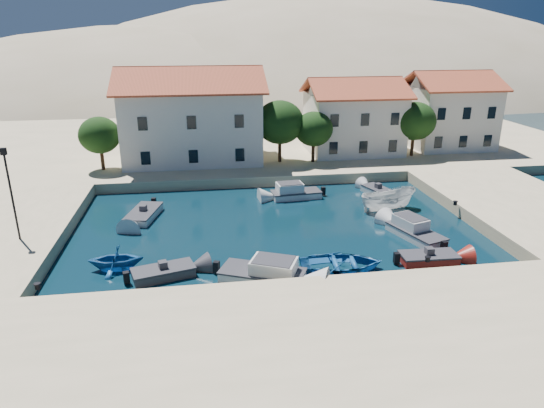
{
  "coord_description": "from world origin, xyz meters",
  "views": [
    {
      "loc": [
        -5.18,
        -23.89,
        14.14
      ],
      "look_at": [
        -0.19,
        9.62,
        2.0
      ],
      "focal_mm": 32.0,
      "sensor_mm": 36.0,
      "label": 1
    }
  ],
  "objects": [
    {
      "name": "quay_north",
      "position": [
        2.0,
        38.0,
        0.5
      ],
      "size": [
        80.0,
        36.0,
        1.0
      ],
      "primitive_type": "cube",
      "color": "tan",
      "rests_on": "ground"
    },
    {
      "name": "lamppost",
      "position": [
        -17.5,
        8.0,
        4.75
      ],
      "size": [
        0.35,
        0.25,
        6.22
      ],
      "color": "black",
      "rests_on": "quay_west"
    },
    {
      "name": "trees",
      "position": [
        4.51,
        25.46,
        4.84
      ],
      "size": [
        37.3,
        5.3,
        6.45
      ],
      "color": "#382314",
      "rests_on": "quay_north"
    },
    {
      "name": "hills",
      "position": [
        20.64,
        123.62,
        -23.4
      ],
      "size": [
        254.0,
        176.0,
        99.0
      ],
      "color": "tan",
      "rests_on": "ground"
    },
    {
      "name": "bollards",
      "position": [
        2.8,
        3.87,
        1.15
      ],
      "size": [
        29.36,
        9.56,
        0.3
      ],
      "color": "black",
      "rests_on": "ground"
    },
    {
      "name": "cabin_cruiser_north",
      "position": [
        3.02,
        16.5,
        0.48
      ],
      "size": [
        4.53,
        2.25,
        1.6
      ],
      "rotation": [
        0.0,
        0.0,
        3.23
      ],
      "color": "silver",
      "rests_on": "ground"
    },
    {
      "name": "quay_west",
      "position": [
        -19.0,
        10.0,
        0.5
      ],
      "size": [
        8.0,
        20.0,
        1.0
      ],
      "primitive_type": "cube",
      "color": "tan",
      "rests_on": "ground"
    },
    {
      "name": "rowboat_west",
      "position": [
        -10.82,
        4.56,
        0.0
      ],
      "size": [
        3.4,
        2.95,
        1.77
      ],
      "primitive_type": "imported",
      "rotation": [
        0.0,
        0.0,
        -1.59
      ],
      "color": "#1B5696",
      "rests_on": "ground"
    },
    {
      "name": "cabin_cruiser_south",
      "position": [
        -1.92,
        1.85,
        0.48
      ],
      "size": [
        5.49,
        4.04,
        1.6
      ],
      "rotation": [
        0.0,
        0.0,
        -0.42
      ],
      "color": "silver",
      "rests_on": "ground"
    },
    {
      "name": "motorboat_white_ne",
      "position": [
        10.61,
        16.32,
        0.3
      ],
      "size": [
        2.48,
        3.6,
        1.25
      ],
      "rotation": [
        0.0,
        0.0,
        1.88
      ],
      "color": "silver",
      "rests_on": "ground"
    },
    {
      "name": "motorboat_red_se",
      "position": [
        8.98,
        2.53,
        0.3
      ],
      "size": [
        3.72,
        1.76,
        1.25
      ],
      "rotation": [
        0.0,
        0.0,
        -0.03
      ],
      "color": "maroon",
      "rests_on": "ground"
    },
    {
      "name": "quay_south",
      "position": [
        0.0,
        -6.0,
        0.5
      ],
      "size": [
        52.0,
        12.0,
        1.0
      ],
      "primitive_type": "cube",
      "color": "tan",
      "rests_on": "ground"
    },
    {
      "name": "boat_east",
      "position": [
        10.0,
        12.33,
        0.0
      ],
      "size": [
        5.24,
        2.69,
        1.93
      ],
      "primitive_type": "imported",
      "rotation": [
        0.0,
        0.0,
        1.74
      ],
      "color": "silver",
      "rests_on": "ground"
    },
    {
      "name": "motorboat_white_west",
      "position": [
        -10.01,
        13.44,
        0.29
      ],
      "size": [
        2.9,
        4.67,
        1.25
      ],
      "rotation": [
        0.0,
        0.0,
        -1.81
      ],
      "color": "silver",
      "rests_on": "ground"
    },
    {
      "name": "building_right",
      "position": [
        24.0,
        30.0,
        5.47
      ],
      "size": [
        9.45,
        8.4,
        8.8
      ],
      "color": "white",
      "rests_on": "quay_north"
    },
    {
      "name": "building_mid",
      "position": [
        12.0,
        29.0,
        5.22
      ],
      "size": [
        10.5,
        8.4,
        8.3
      ],
      "color": "white",
      "rests_on": "quay_north"
    },
    {
      "name": "cabin_cruiser_east",
      "position": [
        9.84,
        6.42,
        0.48
      ],
      "size": [
        3.23,
        4.99,
        1.6
      ],
      "rotation": [
        0.0,
        0.0,
        1.89
      ],
      "color": "silver",
      "rests_on": "ground"
    },
    {
      "name": "rowboat_south",
      "position": [
        3.14,
        2.47,
        0.0
      ],
      "size": [
        5.49,
        4.15,
        1.07
      ],
      "primitive_type": "imported",
      "rotation": [
        0.0,
        0.0,
        1.48
      ],
      "color": "#1B5696",
      "rests_on": "ground"
    },
    {
      "name": "ground",
      "position": [
        0.0,
        0.0,
        0.0
      ],
      "size": [
        400.0,
        400.0,
        0.0
      ],
      "primitive_type": "plane",
      "color": "black",
      "rests_on": "ground"
    },
    {
      "name": "motorboat_grey_sw",
      "position": [
        -7.83,
        3.07,
        0.3
      ],
      "size": [
        4.02,
        2.59,
        1.25
      ],
      "rotation": [
        0.0,
        0.0,
        0.28
      ],
      "color": "#343338",
      "rests_on": "ground"
    },
    {
      "name": "building_left",
      "position": [
        -6.0,
        28.0,
        5.94
      ],
      "size": [
        14.7,
        9.45,
        9.7
      ],
      "color": "white",
      "rests_on": "quay_north"
    },
    {
      "name": "quay_east",
      "position": [
        20.5,
        10.0,
        0.5
      ],
      "size": [
        11.0,
        20.0,
        1.0
      ],
      "primitive_type": "cube",
      "color": "tan",
      "rests_on": "ground"
    }
  ]
}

